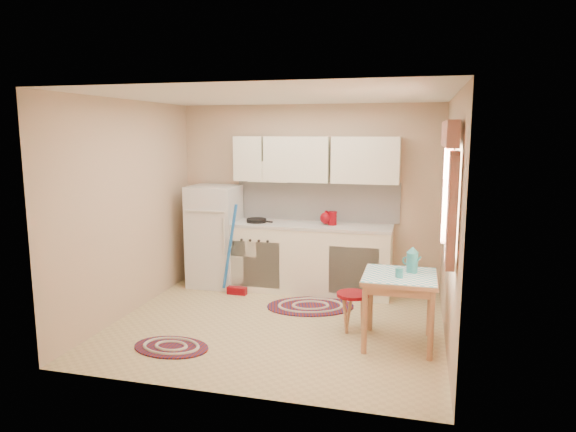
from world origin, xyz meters
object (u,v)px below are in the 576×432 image
(table, at_px, (399,310))
(stool, at_px, (352,312))
(fridge, at_px, (215,236))
(base_cabinets, at_px, (306,259))

(table, bearing_deg, stool, 153.50)
(fridge, xyz_separation_m, stool, (2.09, -1.21, -0.49))
(base_cabinets, height_order, table, base_cabinets)
(fridge, distance_m, base_cabinets, 1.32)
(fridge, relative_size, stool, 3.33)
(stool, bearing_deg, base_cabinets, 121.97)
(table, xyz_separation_m, stool, (-0.50, 0.25, -0.15))
(base_cabinets, distance_m, table, 1.99)
(fridge, height_order, base_cabinets, fridge)
(base_cabinets, xyz_separation_m, table, (1.29, -1.51, -0.08))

